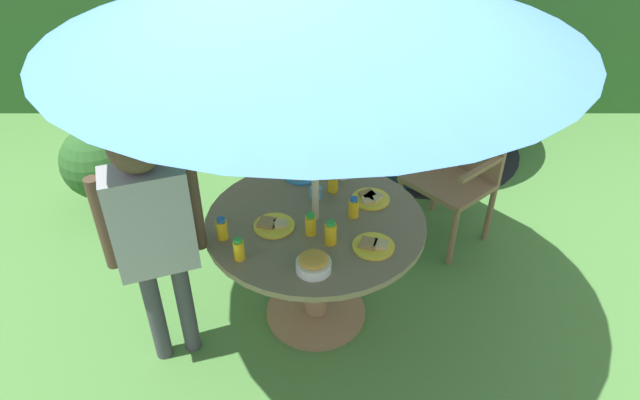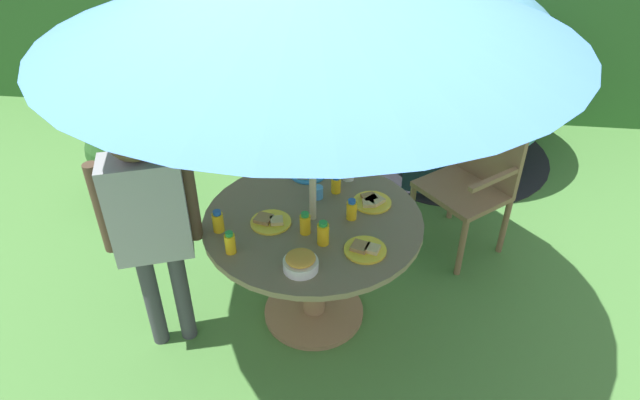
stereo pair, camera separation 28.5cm
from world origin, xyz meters
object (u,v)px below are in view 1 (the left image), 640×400
Objects in this scene: potted_plant at (98,166)px; plate_near_left at (300,174)px; juice_bottle_front_edge at (329,233)px; child_in_grey_shirt at (149,220)px; plate_far_left at (372,245)px; dome_tent at (428,70)px; cup_far at (341,173)px; garden_table at (314,246)px; cup_near at (314,193)px; juice_bottle_back_edge at (237,250)px; wooden_chair at (457,164)px; plate_near_right at (369,198)px; juice_bottle_center_front at (331,184)px; plate_center_back at (272,225)px; juice_bottle_mid_right at (220,229)px; snack_bowl at (312,263)px; juice_bottle_mid_left at (352,208)px; child_in_white_shirt at (284,141)px; juice_bottle_far_right at (309,225)px.

plate_near_left is (1.46, -0.62, 0.32)m from potted_plant.
juice_bottle_front_edge is (0.16, -0.62, 0.05)m from plate_near_left.
potted_plant is at bearing 100.78° from child_in_grey_shirt.
potted_plant is 2.25m from plate_far_left.
dome_tent reaches higher than cup_far.
cup_near is at bearing 90.39° from garden_table.
child_in_grey_shirt is 0.43m from juice_bottle_back_edge.
juice_bottle_back_edge is (-0.36, -0.32, 0.24)m from garden_table.
juice_bottle_back_edge is (-1.30, -1.14, 0.22)m from wooden_chair.
plate_near_right is 0.23m from juice_bottle_center_front.
child_in_grey_shirt is 0.61m from plate_center_back.
child_in_grey_shirt is at bearing -158.80° from juice_bottle_mid_right.
juice_bottle_front_edge is at bearing -69.30° from garden_table.
plate_center_back is (-0.50, 0.17, 0.00)m from plate_far_left.
juice_bottle_mid_right is at bearing -48.05° from potted_plant.
juice_bottle_front_edge is (0.08, 0.20, 0.02)m from snack_bowl.
juice_bottle_center_front is (-0.84, -1.77, 0.04)m from dome_tent.
plate_far_left is 1.78× the size of juice_bottle_mid_left.
juice_bottle_front_edge is at bearing 170.72° from plate_far_left.
juice_bottle_center_front reaches higher than snack_bowl.
cup_near is (0.76, 0.47, -0.16)m from child_in_grey_shirt.
juice_bottle_back_edge is at bearing -89.80° from wooden_chair.
garden_table is at bearing -89.61° from cup_near.
cup_near is (-0.10, -0.07, -0.01)m from juice_bottle_center_front.
juice_bottle_back_edge reaches higher than potted_plant.
plate_near_left is at bearing 104.24° from juice_bottle_front_edge.
plate_center_back is 1.75× the size of juice_bottle_back_edge.
garden_table is 0.54m from juice_bottle_mid_right.
garden_table is 9.59× the size of juice_bottle_back_edge.
child_in_grey_shirt is (-1.70, -1.09, 0.36)m from wooden_chair.
child_in_white_shirt is 0.64m from juice_bottle_center_front.
plate_near_left is 1.71× the size of juice_bottle_back_edge.
cup_near is (-0.20, 0.17, -0.02)m from juice_bottle_mid_left.
juice_bottle_center_front is 0.87× the size of juice_bottle_back_edge.
dome_tent is at bearing 65.29° from garden_table.
juice_bottle_far_right is (-0.96, -2.15, 0.04)m from dome_tent.
juice_bottle_mid_left is (0.96, 0.30, -0.14)m from child_in_grey_shirt.
dome_tent is (0.93, 2.03, 0.20)m from garden_table.
plate_center_back is 1.63× the size of juice_bottle_front_edge.
juice_bottle_mid_left is (-0.10, -0.15, 0.04)m from plate_near_right.
wooden_chair reaches higher than snack_bowl.
juice_bottle_back_edge is at bearing -21.27° from child_in_white_shirt.
plate_near_left is 0.55m from juice_bottle_far_right.
wooden_chair is 8.09× the size of juice_bottle_mid_right.
child_in_white_shirt reaches higher than snack_bowl.
child_in_white_shirt is 9.23× the size of juice_bottle_back_edge.
snack_bowl is at bearing -13.03° from juice_bottle_back_edge.
dome_tent is 2.60m from juice_bottle_mid_right.
snack_bowl is at bearing -118.16° from plate_near_right.
potted_plant is 1.61m from child_in_grey_shirt.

